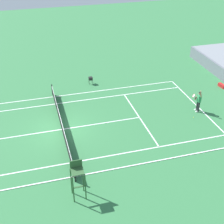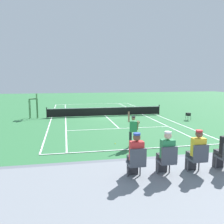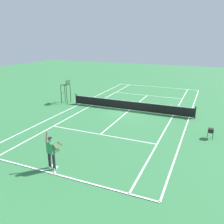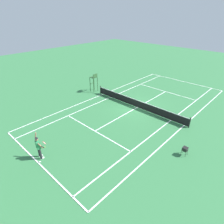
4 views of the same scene
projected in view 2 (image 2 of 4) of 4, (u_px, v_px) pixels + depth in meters
ground_plane at (106, 116)px, 24.89m from camera, size 80.00×80.00×0.00m
court at (106, 116)px, 24.89m from camera, size 11.08×23.88×0.03m
net at (105, 111)px, 24.81m from camera, size 11.98×0.10×1.07m
barrier_wall at (186, 173)px, 8.41m from camera, size 22.22×0.25×1.27m
spectator_seated_2 at (196, 152)px, 6.71m from camera, size 0.44×0.60×1.26m
spectator_seated_3 at (166, 154)px, 6.53m from camera, size 0.44×0.60×1.26m
spectator_seated_4 at (136, 156)px, 6.36m from camera, size 0.44×0.60×1.26m
tennis_player at (133, 130)px, 13.54m from camera, size 0.81×0.62×2.08m
tennis_ball at (115, 144)px, 14.28m from camera, size 0.07×0.07×0.07m
umpire_chair at (34, 103)px, 23.29m from camera, size 0.77×0.77×2.44m
ball_hopper at (188, 114)px, 22.41m from camera, size 0.36×0.36×0.70m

